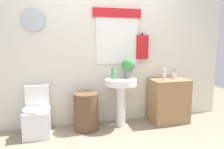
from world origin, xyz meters
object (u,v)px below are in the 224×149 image
(potted_plant, at_px, (128,67))
(toothbrush_cup, at_px, (174,76))
(wooden_cabinet, at_px, (168,101))
(soap_bottle, at_px, (113,73))
(toilet, at_px, (38,115))
(laundry_hamper, at_px, (86,111))
(pedestal_sink, at_px, (121,91))
(lotion_bottle, at_px, (165,74))

(potted_plant, bearing_deg, toothbrush_cup, -2.83)
(wooden_cabinet, xyz_separation_m, soap_bottle, (-0.96, 0.05, 0.49))
(toilet, bearing_deg, laundry_hamper, -2.70)
(toilet, distance_m, soap_bottle, 1.29)
(wooden_cabinet, distance_m, soap_bottle, 1.08)
(soap_bottle, distance_m, potted_plant, 0.28)
(pedestal_sink, height_order, lotion_bottle, lotion_bottle)
(wooden_cabinet, height_order, toothbrush_cup, toothbrush_cup)
(toilet, distance_m, potted_plant, 1.56)
(wooden_cabinet, height_order, lotion_bottle, lotion_bottle)
(pedestal_sink, distance_m, potted_plant, 0.40)
(toothbrush_cup, bearing_deg, soap_bottle, 178.39)
(laundry_hamper, xyz_separation_m, toothbrush_cup, (1.51, 0.02, 0.50))
(laundry_hamper, relative_size, wooden_cabinet, 0.79)
(pedestal_sink, height_order, potted_plant, potted_plant)
(wooden_cabinet, xyz_separation_m, potted_plant, (-0.70, 0.06, 0.59))
(pedestal_sink, bearing_deg, potted_plant, 23.20)
(wooden_cabinet, bearing_deg, pedestal_sink, -180.00)
(wooden_cabinet, relative_size, toothbrush_cup, 3.96)
(lotion_bottle, bearing_deg, soap_bottle, 174.01)
(toilet, bearing_deg, toothbrush_cup, -0.36)
(pedestal_sink, bearing_deg, toothbrush_cup, 1.19)
(laundry_hamper, bearing_deg, soap_bottle, 6.57)
(wooden_cabinet, bearing_deg, toothbrush_cup, 10.49)
(soap_bottle, bearing_deg, wooden_cabinet, -2.97)
(wooden_cabinet, bearing_deg, toilet, 179.09)
(pedestal_sink, relative_size, lotion_bottle, 3.86)
(toothbrush_cup, bearing_deg, wooden_cabinet, -169.51)
(toilet, height_order, laundry_hamper, toilet)
(toilet, xyz_separation_m, soap_bottle, (1.15, 0.02, 0.58))
(soap_bottle, relative_size, toothbrush_cup, 0.93)
(lotion_bottle, bearing_deg, laundry_hamper, 178.23)
(soap_bottle, bearing_deg, toothbrush_cup, -1.61)
(pedestal_sink, relative_size, potted_plant, 2.46)
(pedestal_sink, bearing_deg, soap_bottle, 157.38)
(soap_bottle, bearing_deg, pedestal_sink, -22.62)
(toilet, xyz_separation_m, potted_plant, (1.41, 0.03, 0.68))
(laundry_hamper, bearing_deg, toothbrush_cup, 0.76)
(lotion_bottle, bearing_deg, toothbrush_cup, 15.60)
(soap_bottle, height_order, potted_plant, potted_plant)
(laundry_hamper, distance_m, soap_bottle, 0.72)
(laundry_hamper, bearing_deg, lotion_bottle, -1.77)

